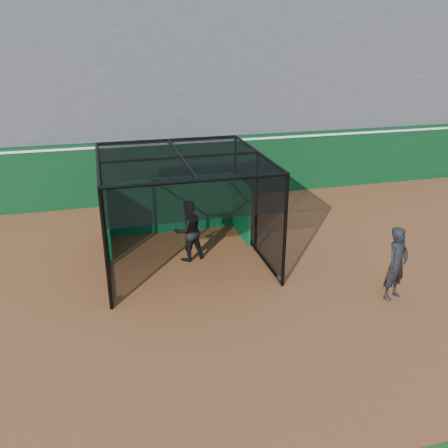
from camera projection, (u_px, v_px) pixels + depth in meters
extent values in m
plane|color=brown|center=(231.00, 306.00, 11.83)|extent=(120.00, 120.00, 0.00)
cube|color=#093516|center=(174.00, 169.00, 18.97)|extent=(50.00, 0.45, 2.50)
cube|color=white|center=(173.00, 142.00, 18.56)|extent=(50.00, 0.50, 0.08)
cube|color=#4C4C4F|center=(158.00, 91.00, 21.45)|extent=(50.00, 7.85, 7.75)
cube|color=#085028|center=(172.00, 205.00, 15.97)|extent=(4.39, 0.10, 1.90)
cylinder|color=black|center=(111.00, 301.00, 11.88)|extent=(0.08, 0.22, 0.22)
cylinder|color=black|center=(280.00, 278.00, 12.94)|extent=(0.08, 0.22, 0.22)
cylinder|color=black|center=(106.00, 235.00, 15.69)|extent=(0.08, 0.22, 0.22)
cylinder|color=black|center=(236.00, 222.00, 16.75)|extent=(0.08, 0.22, 0.22)
imported|color=black|center=(188.00, 231.00, 13.96)|extent=(1.07, 0.93, 1.86)
imported|color=black|center=(397.00, 264.00, 11.89)|extent=(0.83, 0.70, 1.93)
cylinder|color=#593819|center=(384.00, 278.00, 12.03)|extent=(0.16, 0.38, 1.00)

